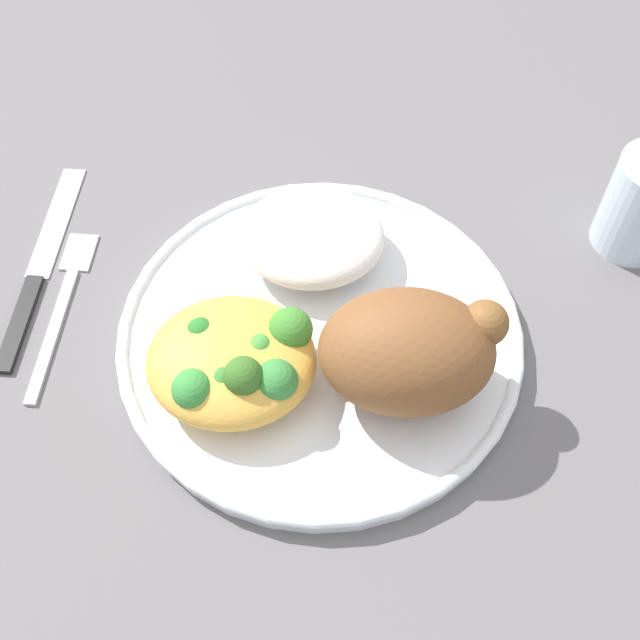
% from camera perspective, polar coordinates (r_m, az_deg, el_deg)
% --- Properties ---
extents(ground_plane, '(2.00, 2.00, 0.00)m').
position_cam_1_polar(ground_plane, '(0.54, 0.00, -1.59)').
color(ground_plane, '#635F61').
extents(plate, '(0.27, 0.27, 0.02)m').
position_cam_1_polar(plate, '(0.54, 0.00, -1.08)').
color(plate, white).
rests_on(plate, ground_plane).
extents(roasted_chicken, '(0.11, 0.08, 0.07)m').
position_cam_1_polar(roasted_chicken, '(0.48, 6.43, -2.20)').
color(roasted_chicken, brown).
rests_on(roasted_chicken, plate).
extents(rice_pile, '(0.10, 0.09, 0.03)m').
position_cam_1_polar(rice_pile, '(0.56, -0.58, 6.04)').
color(rice_pile, white).
rests_on(rice_pile, plate).
extents(mac_cheese_with_broccoli, '(0.11, 0.10, 0.05)m').
position_cam_1_polar(mac_cheese_with_broccoli, '(0.50, -6.16, -2.98)').
color(mac_cheese_with_broccoli, gold).
rests_on(mac_cheese_with_broccoli, plate).
extents(fork, '(0.02, 0.14, 0.01)m').
position_cam_1_polar(fork, '(0.59, -18.00, 1.37)').
color(fork, silver).
rests_on(fork, ground_plane).
extents(knife, '(0.03, 0.19, 0.01)m').
position_cam_1_polar(knife, '(0.61, -19.79, 2.86)').
color(knife, black).
rests_on(knife, ground_plane).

